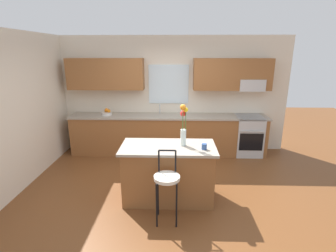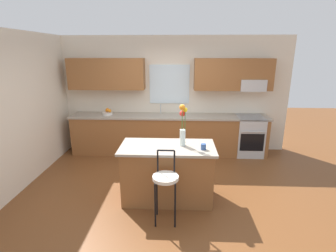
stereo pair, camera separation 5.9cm
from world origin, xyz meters
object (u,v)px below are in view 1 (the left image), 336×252
at_px(mug_ceramic, 204,147).
at_px(fruit_bowl_oranges, 107,113).
at_px(oven_range, 248,135).
at_px(bar_stool_near, 167,181).
at_px(kitchen_island, 168,173).
at_px(flower_vase, 183,125).

height_order(mug_ceramic, fruit_bowl_oranges, fruit_bowl_oranges).
relative_size(oven_range, bar_stool_near, 0.88).
bearing_deg(kitchen_island, mug_ceramic, -12.38).
xyz_separation_m(flower_vase, mug_ceramic, (0.31, -0.16, -0.29)).
bearing_deg(flower_vase, mug_ceramic, -27.42).
distance_m(oven_range, fruit_bowl_oranges, 3.34).
bearing_deg(oven_range, flower_vase, -129.18).
distance_m(kitchen_island, bar_stool_near, 0.61).
relative_size(flower_vase, fruit_bowl_oranges, 2.76).
relative_size(mug_ceramic, fruit_bowl_oranges, 0.37).
bearing_deg(fruit_bowl_oranges, oven_range, -0.50).
xyz_separation_m(kitchen_island, mug_ceramic, (0.55, -0.12, 0.50)).
height_order(oven_range, fruit_bowl_oranges, fruit_bowl_oranges).
distance_m(oven_range, kitchen_island, 2.67).
relative_size(oven_range, mug_ceramic, 10.22).
relative_size(bar_stool_near, flower_vase, 1.57).
xyz_separation_m(bar_stool_near, flower_vase, (0.23, 0.63, 0.62)).
distance_m(bar_stool_near, fruit_bowl_oranges, 3.00).
height_order(bar_stool_near, flower_vase, flower_vase).
xyz_separation_m(flower_vase, fruit_bowl_oranges, (-1.73, 1.96, -0.29)).
xyz_separation_m(oven_range, mug_ceramic, (-1.26, -2.09, 0.51)).
bearing_deg(flower_vase, bar_stool_near, -110.35).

